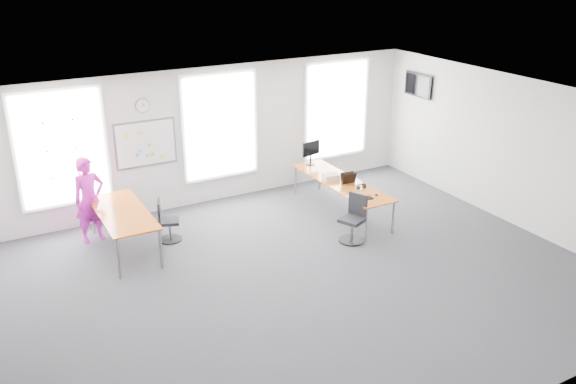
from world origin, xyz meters
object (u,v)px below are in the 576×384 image
person (90,200)px  keyboard (363,199)px  monitor (311,151)px  chair_left (167,223)px  chair_right (354,221)px  headphones (361,187)px  desk_left (123,215)px  desk_right (341,183)px

person → keyboard: size_ratio=4.19×
monitor → chair_left: bearing=179.2°
chair_right → headphones: size_ratio=4.84×
chair_left → desk_left: bearing=109.6°
headphones → person: bearing=159.8°
chair_left → headphones: (3.81, -1.03, 0.39)m
chair_left → headphones: bearing=-85.7°
person → monitor: 4.93m
chair_right → monitor: bearing=143.6°
chair_left → monitor: monitor is taller
chair_right → chair_left: chair_right is taller
person → headphones: 5.35m
chair_left → keyboard: (3.53, -1.50, 0.35)m
desk_right → person: size_ratio=1.72×
chair_left → keyboard: size_ratio=2.08×
desk_left → headphones: (4.63, -1.02, 0.03)m
desk_right → chair_left: 3.74m
chair_left → monitor: bearing=-59.0°
keyboard → headphones: 0.55m
chair_right → chair_left: bearing=-143.3°
desk_left → keyboard: size_ratio=5.37×
desk_left → person: size_ratio=1.28×
chair_left → person: size_ratio=0.50×
desk_right → chair_left: chair_left is taller
desk_left → keyboard: 4.60m
desk_right → person: 5.09m
desk_left → chair_left: 0.89m
desk_right → keyboard: (-0.17, -1.03, 0.06)m
desk_left → headphones: size_ratio=11.17×
desk_left → person: (-0.43, 0.73, 0.12)m
chair_right → headphones: bearing=113.0°
keyboard → person: bearing=164.3°
person → keyboard: 5.27m
chair_right → chair_left: (-3.16, 1.74, -0.04)m
chair_left → person: 1.52m
person → headphones: (5.05, -1.75, -0.09)m
desk_right → keyboard: size_ratio=7.18×
person → monitor: person is taller
desk_right → headphones: 0.58m
headphones → chair_left: bearing=163.8°
desk_right → monitor: size_ratio=5.22×
desk_left → headphones: headphones is taller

